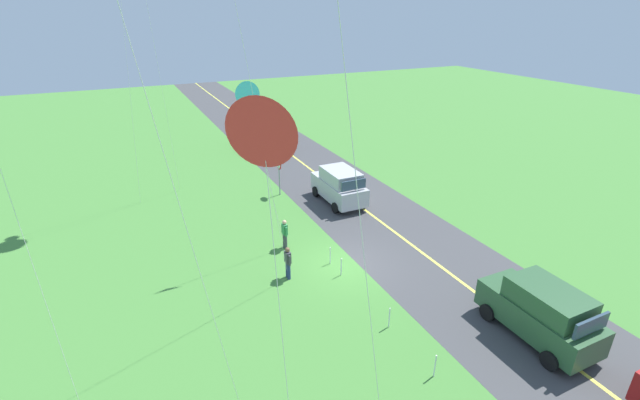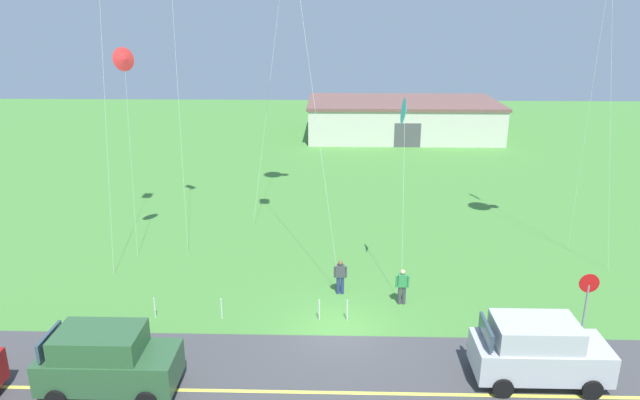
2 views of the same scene
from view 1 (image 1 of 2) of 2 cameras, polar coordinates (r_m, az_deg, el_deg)
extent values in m
cube|color=#478438|center=(21.42, 3.48, -8.49)|extent=(120.00, 120.00, 0.10)
cube|color=#424244|center=(23.34, 12.18, -5.95)|extent=(120.00, 7.00, 0.00)
cube|color=#E5E04C|center=(23.34, 12.18, -5.94)|extent=(120.00, 0.16, 0.00)
cube|color=#B7B7BC|center=(27.60, 2.47, 1.47)|extent=(4.40, 1.90, 1.10)
cube|color=#B7B7BC|center=(27.04, 2.75, 3.15)|extent=(2.73, 1.75, 0.80)
cube|color=#334756|center=(27.95, 1.71, 3.86)|extent=(0.10, 1.62, 0.64)
cube|color=#334756|center=(25.73, 4.44, 1.99)|extent=(0.10, 1.62, 0.60)
cylinder|color=black|center=(28.60, -0.56, 1.13)|extent=(0.68, 0.22, 0.68)
cylinder|color=black|center=(29.39, 2.80, 1.74)|extent=(0.68, 0.22, 0.68)
cylinder|color=black|center=(26.25, 2.06, -1.05)|extent=(0.68, 0.22, 0.68)
cylinder|color=black|center=(27.11, 5.63, -0.32)|extent=(0.68, 0.22, 0.68)
cube|color=#2D5633|center=(18.64, 26.70, -13.41)|extent=(4.40, 1.90, 1.10)
cube|color=#2D5633|center=(18.01, 27.87, -11.36)|extent=(2.73, 1.75, 0.80)
cube|color=#334756|center=(18.52, 25.26, -9.79)|extent=(0.10, 1.62, 0.64)
cube|color=#334756|center=(17.34, 32.09, -13.81)|extent=(0.10, 1.62, 0.60)
cylinder|color=black|center=(19.01, 21.18, -13.60)|extent=(0.68, 0.22, 0.68)
cylinder|color=black|center=(20.26, 25.03, -11.79)|extent=(0.68, 0.22, 0.68)
cylinder|color=black|center=(17.72, 27.99, -18.14)|extent=(0.68, 0.22, 0.68)
cylinder|color=black|center=(19.05, 31.63, -15.79)|extent=(0.68, 0.22, 0.68)
cube|color=black|center=(39.29, -7.39, 8.16)|extent=(4.40, 1.90, 1.10)
cube|color=black|center=(38.81, -7.35, 9.43)|extent=(2.73, 1.75, 0.80)
cube|color=#334756|center=(39.82, -7.85, 9.77)|extent=(0.10, 1.62, 0.64)
cube|color=#334756|center=(37.32, -6.54, 8.88)|extent=(0.10, 1.62, 0.60)
cylinder|color=black|center=(40.49, -9.29, 7.71)|extent=(0.68, 0.22, 0.68)
cylinder|color=black|center=(41.03, -6.73, 8.08)|extent=(0.68, 0.22, 0.68)
cylinder|color=black|center=(37.86, -8.03, 6.66)|extent=(0.68, 0.22, 0.68)
cylinder|color=black|center=(38.43, -5.31, 7.05)|extent=(0.68, 0.22, 0.68)
cylinder|color=gray|center=(28.71, -5.36, 2.64)|extent=(0.08, 0.08, 2.10)
cylinder|color=red|center=(28.32, -5.44, 4.76)|extent=(0.76, 0.04, 0.76)
cylinder|color=white|center=(28.31, -5.49, 4.75)|extent=(0.62, 0.01, 0.62)
cylinder|color=#3F3F47|center=(22.47, -4.54, -5.49)|extent=(0.16, 0.16, 0.82)
cylinder|color=#3F3F47|center=(22.62, -4.70, -5.28)|extent=(0.16, 0.16, 0.82)
cube|color=#338C4C|center=(22.22, -4.68, -3.83)|extent=(0.36, 0.22, 0.56)
cylinder|color=#338C4C|center=(22.04, -4.45, -4.21)|extent=(0.10, 0.10, 0.52)
cylinder|color=#338C4C|center=(22.44, -4.90, -3.69)|extent=(0.10, 0.10, 0.52)
sphere|color=#D8AD84|center=(22.04, -4.71, -2.93)|extent=(0.22, 0.22, 0.22)
cylinder|color=navy|center=(20.11, -4.12, -9.32)|extent=(0.16, 0.16, 0.82)
cylinder|color=navy|center=(20.25, -4.31, -9.06)|extent=(0.16, 0.16, 0.82)
cube|color=#3F3F47|center=(19.81, -4.28, -7.52)|extent=(0.36, 0.22, 0.56)
cylinder|color=#3F3F47|center=(19.65, -4.01, -7.97)|extent=(0.10, 0.10, 0.52)
cylinder|color=#3F3F47|center=(20.03, -4.53, -7.31)|extent=(0.10, 0.10, 0.52)
sphere|color=brown|center=(19.61, -4.31, -6.54)|extent=(0.22, 0.22, 0.22)
cylinder|color=silver|center=(20.77, -6.86, 2.86)|extent=(0.06, 1.52, 8.02)
cone|color=#4CD8D8|center=(19.47, -9.58, 13.56)|extent=(0.30, 1.11, 1.11)
cylinder|color=silver|center=(15.52, -8.77, 13.34)|extent=(2.49, 3.04, 17.27)
cylinder|color=silver|center=(8.46, -18.78, 2.05)|extent=(0.39, 2.28, 16.87)
cylinder|color=silver|center=(8.87, -4.36, -23.35)|extent=(0.27, 0.33, 9.81)
cone|color=red|center=(6.31, -7.52, 9.02)|extent=(0.95, 1.05, 1.11)
cylinder|color=silver|center=(6.69, 5.09, -0.33)|extent=(0.21, 2.45, 17.34)
cylinder|color=silver|center=(27.83, -24.11, 16.84)|extent=(0.47, 1.31, 17.86)
cylinder|color=silver|center=(28.32, -20.30, 14.92)|extent=(1.89, 0.66, 15.36)
cylinder|color=silver|center=(16.00, 14.89, -20.33)|extent=(0.05, 0.05, 0.90)
cylinder|color=silver|center=(17.57, 9.09, -15.04)|extent=(0.05, 0.05, 0.90)
cylinder|color=silver|center=(20.30, 2.79, -8.79)|extent=(0.05, 0.05, 0.90)
cylinder|color=silver|center=(21.15, 1.35, -7.31)|extent=(0.05, 0.05, 0.90)
camera|label=2|loc=(32.88, 39.08, 20.08)|focal=32.45mm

